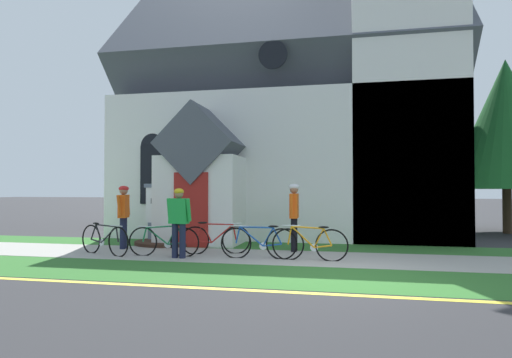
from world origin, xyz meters
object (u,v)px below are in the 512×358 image
bicycle_silver (215,239)px  cyclist_in_blue_jersey (294,211)px  cyclist_in_yellow_jersey (179,217)px  bicycle_white (310,244)px  cyclist_in_white_jersey (124,212)px  bicycle_green (164,241)px  church_sign (172,205)px  roadside_conifer (506,124)px  bicycle_blue (259,242)px  bicycle_black (104,239)px

bicycle_silver → cyclist_in_blue_jersey: 2.17m
bicycle_silver → cyclist_in_yellow_jersey: size_ratio=1.01×
bicycle_white → cyclist_in_white_jersey: cyclist_in_white_jersey is taller
bicycle_green → bicycle_silver: bearing=29.8°
bicycle_silver → cyclist_in_yellow_jersey: cyclist_in_yellow_jersey is taller
cyclist_in_blue_jersey → bicycle_white: bearing=-69.0°
church_sign → roadside_conifer: (10.94, 5.30, 2.90)m
bicycle_silver → cyclist_in_yellow_jersey: (-0.64, -0.85, 0.59)m
bicycle_white → church_sign: bearing=150.6°
bicycle_white → bicycle_silver: bearing=167.1°
roadside_conifer → bicycle_silver: bearing=-141.2°
bicycle_green → bicycle_white: (3.52, 0.08, 0.01)m
bicycle_blue → cyclist_in_white_jersey: cyclist_in_white_jersey is taller
church_sign → cyclist_in_blue_jersey: bearing=-15.6°
bicycle_blue → cyclist_in_blue_jersey: (0.66, 1.35, 0.67)m
bicycle_blue → roadside_conifer: 11.55m
bicycle_black → roadside_conifer: bearing=34.2°
roadside_conifer → cyclist_in_yellow_jersey: bearing=-140.0°
bicycle_white → bicycle_blue: bearing=178.2°
cyclist_in_blue_jersey → cyclist_in_white_jersey: bearing=-174.4°
bicycle_black → cyclist_in_yellow_jersey: size_ratio=1.02×
cyclist_in_yellow_jersey → cyclist_in_blue_jersey: 3.03m
bicycle_green → cyclist_in_blue_jersey: bearing=26.2°
church_sign → bicycle_silver: church_sign is taller
bicycle_white → bicycle_silver: 2.48m
bicycle_blue → roadside_conifer: bearing=44.9°
bicycle_silver → roadside_conifer: bearing=38.8°
church_sign → cyclist_in_white_jersey: church_sign is taller
bicycle_blue → cyclist_in_blue_jersey: size_ratio=1.03×
cyclist_in_white_jersey → bicycle_black: bearing=-85.7°
bicycle_blue → cyclist_in_yellow_jersey: cyclist_in_yellow_jersey is taller
bicycle_silver → bicycle_black: bicycle_silver is taller
cyclist_in_yellow_jersey → cyclist_in_white_jersey: cyclist_in_white_jersey is taller
bicycle_green → cyclist_in_yellow_jersey: 0.78m
bicycle_black → bicycle_blue: bearing=2.9°
bicycle_white → cyclist_in_yellow_jersey: cyclist_in_yellow_jersey is taller
bicycle_black → cyclist_in_blue_jersey: bearing=18.9°
bicycle_black → cyclist_in_white_jersey: bearing=94.3°
cyclist_in_blue_jersey → bicycle_silver: bearing=-155.9°
bicycle_white → bicycle_blue: (-1.19, 0.04, -0.00)m
bicycle_black → cyclist_in_blue_jersey: 4.84m
bicycle_silver → bicycle_white: bearing=-12.9°
church_sign → cyclist_in_white_jersey: bearing=-117.3°
cyclist_in_blue_jersey → roadside_conifer: roadside_conifer is taller
bicycle_silver → roadside_conifer: 12.09m
church_sign → bicycle_silver: (1.95, -1.91, -0.77)m
church_sign → bicycle_green: church_sign is taller
church_sign → cyclist_in_white_jersey: size_ratio=1.07×
bicycle_green → cyclist_in_yellow_jersey: size_ratio=1.08×
bicycle_green → bicycle_black: size_ratio=1.05×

